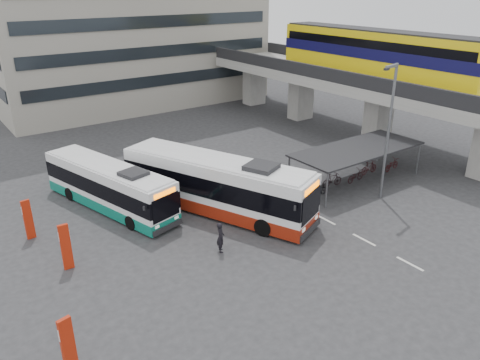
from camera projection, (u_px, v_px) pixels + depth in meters
ground at (295, 231)px, 27.11m from camera, size 120.00×120.00×0.00m
viaduct at (361, 68)px, 41.69m from camera, size 8.00×32.00×9.68m
bike_shelter at (356, 162)px, 33.35m from camera, size 10.00×4.00×2.54m
road_markings at (364, 240)px, 26.23m from camera, size 0.15×7.60×0.01m
bus_main at (216, 185)px, 28.93m from camera, size 7.42×12.75×3.75m
bus_teal at (109, 186)px, 29.49m from camera, size 4.90×10.84×3.13m
pedestrian at (221, 237)px, 24.80m from camera, size 0.62×0.74×1.72m
lamp_post at (388, 125)px, 29.39m from camera, size 1.55×0.46×8.87m
sign_totem_south at (68, 346)px, 16.80m from camera, size 0.54×0.26×2.49m
sign_totem_mid at (66, 246)px, 23.13m from camera, size 0.54×0.19×2.49m
sign_totem_north at (28, 219)px, 25.94m from camera, size 0.51×0.19×2.36m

